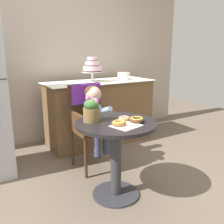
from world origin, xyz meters
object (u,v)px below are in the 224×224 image
(wicker_chair, at_px, (89,112))
(donut_side, at_px, (125,118))
(donut_mid, at_px, (119,123))
(tiered_cake_stand, at_px, (92,67))
(flower_vase, at_px, (92,109))
(round_layer_cake, at_px, (124,76))
(seated_child, at_px, (95,112))
(donut_front, at_px, (137,120))
(cafe_table, at_px, (116,144))

(wicker_chair, xyz_separation_m, donut_side, (0.01, -0.71, 0.10))
(donut_mid, xyz_separation_m, donut_side, (0.13, 0.10, -0.00))
(wicker_chair, xyz_separation_m, tiered_cake_stand, (0.36, 0.59, 0.46))
(flower_vase, xyz_separation_m, round_layer_cake, (1.13, 1.17, 0.12))
(seated_child, relative_size, round_layer_cake, 4.00)
(donut_front, relative_size, donut_side, 1.27)
(cafe_table, relative_size, seated_child, 0.99)
(cafe_table, relative_size, tiered_cake_stand, 2.13)
(wicker_chair, relative_size, tiered_cake_stand, 2.82)
(donut_front, bearing_deg, tiered_cake_stand, 78.29)
(donut_front, bearing_deg, seated_child, 95.92)
(flower_vase, distance_m, tiered_cake_stand, 1.35)
(wicker_chair, xyz_separation_m, donut_mid, (-0.12, -0.82, 0.10))
(tiered_cake_stand, xyz_separation_m, round_layer_cake, (0.52, 0.00, -0.15))
(seated_child, relative_size, flower_vase, 3.20)
(seated_child, relative_size, donut_mid, 5.91)
(flower_vase, relative_size, round_layer_cake, 1.25)
(donut_side, xyz_separation_m, round_layer_cake, (0.87, 1.30, 0.21))
(cafe_table, distance_m, seated_child, 0.59)
(cafe_table, relative_size, round_layer_cake, 3.97)
(wicker_chair, distance_m, tiered_cake_stand, 0.83)
(donut_side, bearing_deg, tiered_cake_stand, 74.91)
(seated_child, bearing_deg, wicker_chair, 90.00)
(seated_child, distance_m, round_layer_cake, 1.18)
(cafe_table, height_order, tiered_cake_stand, tiered_cake_stand)
(donut_side, xyz_separation_m, tiered_cake_stand, (0.35, 1.30, 0.36))
(cafe_table, xyz_separation_m, donut_front, (0.15, -0.10, 0.24))
(donut_front, xyz_separation_m, donut_mid, (-0.19, -0.00, -0.00))
(donut_mid, xyz_separation_m, tiered_cake_stand, (0.48, 1.41, 0.35))
(flower_vase, bearing_deg, donut_side, -26.96)
(flower_vase, xyz_separation_m, tiered_cake_stand, (0.61, 1.17, 0.27))
(wicker_chair, height_order, donut_front, wicker_chair)
(flower_vase, bearing_deg, cafe_table, -36.74)
(donut_front, bearing_deg, cafe_table, 145.49)
(flower_vase, bearing_deg, donut_mid, -60.30)
(tiered_cake_stand, bearing_deg, seated_child, -115.73)
(wicker_chair, height_order, round_layer_cake, round_layer_cake)
(seated_child, xyz_separation_m, donut_front, (0.07, -0.66, 0.07))
(donut_front, distance_m, flower_vase, 0.40)
(wicker_chair, xyz_separation_m, flower_vase, (-0.25, -0.58, 0.19))
(wicker_chair, bearing_deg, tiered_cake_stand, 61.24)
(donut_front, bearing_deg, donut_side, 121.76)
(donut_mid, height_order, tiered_cake_stand, tiered_cake_stand)
(donut_side, bearing_deg, cafe_table, 177.75)
(seated_child, xyz_separation_m, donut_side, (0.01, -0.56, 0.06))
(donut_front, xyz_separation_m, donut_side, (-0.06, 0.10, -0.00))
(flower_vase, bearing_deg, wicker_chair, 66.66)
(donut_mid, distance_m, donut_side, 0.16)
(donut_mid, bearing_deg, round_layer_cake, 54.67)
(cafe_table, distance_m, donut_mid, 0.26)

